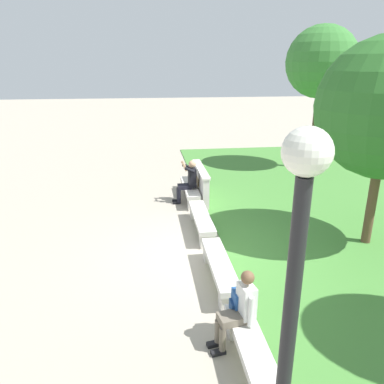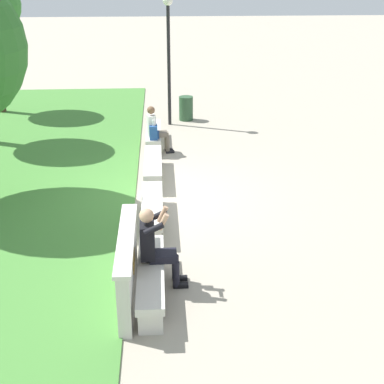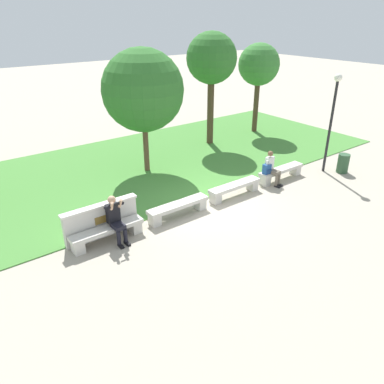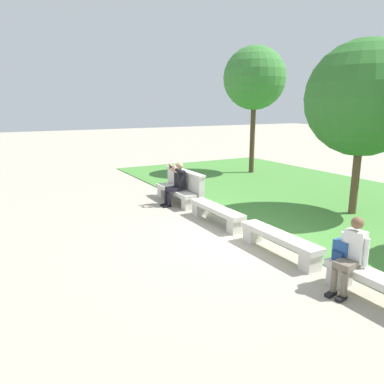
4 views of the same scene
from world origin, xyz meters
TOP-DOWN VIEW (x-y plane):
  - ground_plane at (0.00, 0.00)m, footprint 80.00×80.00m
  - bench_main at (-3.56, 0.00)m, footprint 2.07×0.40m
  - bench_near at (-1.19, 0.00)m, footprint 2.07×0.40m
  - bench_mid at (1.19, 0.00)m, footprint 2.07×0.40m
  - bench_far at (3.56, 0.00)m, footprint 2.07×0.40m
  - backrest_wall_with_plaque at (-3.56, 0.34)m, footprint 2.19×0.24m
  - person_photographer at (-3.32, -0.08)m, footprint 0.48×0.73m
  - person_distant at (2.93, -0.07)m, footprint 0.47×0.71m
  - backpack at (2.73, -0.02)m, footprint 0.28×0.24m
  - trash_bin at (6.04, -1.01)m, footprint 0.44×0.44m
  - lamp_post at (5.57, -0.48)m, footprint 0.28×0.28m

SIDE VIEW (x-z plane):
  - ground_plane at x=0.00m, z-range 0.00..0.00m
  - bench_main at x=-3.56m, z-range 0.08..0.53m
  - bench_near at x=-1.19m, z-range 0.08..0.53m
  - bench_mid at x=1.19m, z-range 0.08..0.53m
  - bench_far at x=3.56m, z-range 0.08..0.53m
  - trash_bin at x=6.04m, z-range 0.00..0.75m
  - backrest_wall_with_plaque at x=-3.56m, z-range 0.01..1.02m
  - backpack at x=2.73m, z-range 0.41..0.84m
  - person_distant at x=2.93m, z-range 0.04..1.30m
  - person_photographer at x=-3.32m, z-range 0.08..1.40m
  - lamp_post at x=5.57m, z-range 0.59..4.35m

